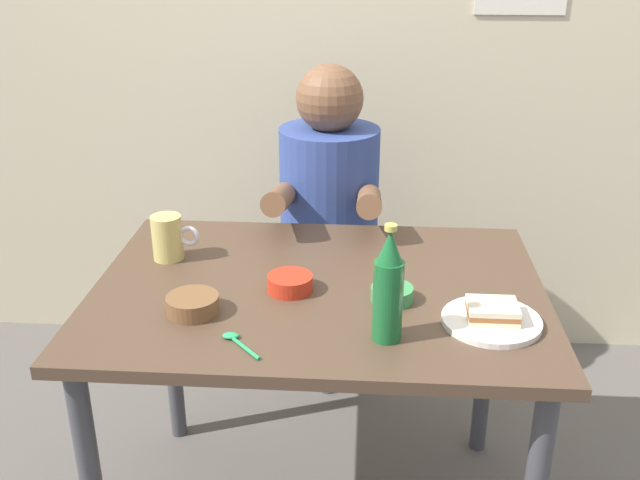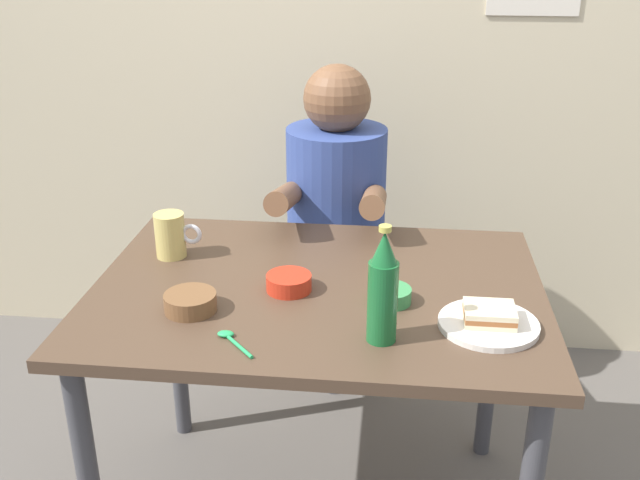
% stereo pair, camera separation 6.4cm
% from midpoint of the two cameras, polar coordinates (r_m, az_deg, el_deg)
% --- Properties ---
extents(wall_back, '(4.40, 0.09, 2.60)m').
position_cam_midpoint_polar(wall_back, '(2.64, 3.24, 18.01)').
color(wall_back, beige).
rests_on(wall_back, ground).
extents(dining_table, '(1.10, 0.80, 0.74)m').
position_cam_midpoint_polar(dining_table, '(1.82, 0.84, -6.23)').
color(dining_table, '#4C3828').
rests_on(dining_table, ground).
extents(stool, '(0.34, 0.34, 0.45)m').
position_cam_midpoint_polar(stool, '(2.51, 1.93, -5.07)').
color(stool, '#4C4C51').
rests_on(stool, ground).
extents(person_seated, '(0.33, 0.56, 0.72)m').
position_cam_midpoint_polar(person_seated, '(2.33, 2.05, 3.83)').
color(person_seated, '#33478C').
rests_on(person_seated, stool).
extents(plate_orange, '(0.22, 0.22, 0.01)m').
position_cam_midpoint_polar(plate_orange, '(1.64, 14.24, -6.47)').
color(plate_orange, silver).
rests_on(plate_orange, dining_table).
extents(sandwich, '(0.11, 0.09, 0.04)m').
position_cam_midpoint_polar(sandwich, '(1.63, 14.32, -5.71)').
color(sandwich, beige).
rests_on(sandwich, plate_orange).
extents(beer_mug, '(0.13, 0.08, 0.12)m').
position_cam_midpoint_polar(beer_mug, '(1.94, -10.75, 0.37)').
color(beer_mug, '#D1BC66').
rests_on(beer_mug, dining_table).
extents(beer_bottle, '(0.06, 0.06, 0.26)m').
position_cam_midpoint_polar(beer_bottle, '(1.50, 6.20, -3.95)').
color(beer_bottle, '#19602D').
rests_on(beer_bottle, dining_table).
extents(sauce_bowl_chili, '(0.11, 0.11, 0.04)m').
position_cam_midpoint_polar(sauce_bowl_chili, '(1.74, -1.42, -3.33)').
color(sauce_bowl_chili, red).
rests_on(sauce_bowl_chili, dining_table).
extents(dip_bowl_green, '(0.10, 0.10, 0.03)m').
position_cam_midpoint_polar(dip_bowl_green, '(1.70, 6.62, -4.30)').
color(dip_bowl_green, '#388C4C').
rests_on(dip_bowl_green, dining_table).
extents(condiment_bowl_brown, '(0.12, 0.12, 0.04)m').
position_cam_midpoint_polar(condiment_bowl_brown, '(1.67, -9.12, -4.81)').
color(condiment_bowl_brown, brown).
rests_on(condiment_bowl_brown, dining_table).
extents(spoon, '(0.09, 0.10, 0.01)m').
position_cam_midpoint_polar(spoon, '(1.55, -5.88, -7.76)').
color(spoon, '#26A559').
rests_on(spoon, dining_table).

